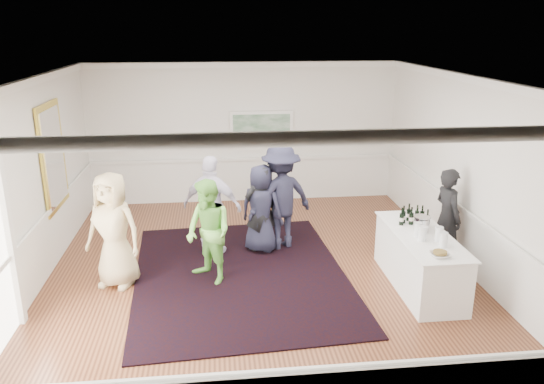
{
  "coord_description": "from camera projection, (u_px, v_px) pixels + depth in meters",
  "views": [
    {
      "loc": [
        -0.68,
        -7.95,
        3.97
      ],
      "look_at": [
        0.23,
        0.2,
        1.38
      ],
      "focal_mm": 35.0,
      "sensor_mm": 36.0,
      "label": 1
    }
  ],
  "objects": [
    {
      "name": "floor",
      "position": [
        260.0,
        275.0,
        8.8
      ],
      "size": [
        8.0,
        8.0,
        0.0
      ],
      "primitive_type": "plane",
      "color": "brown",
      "rests_on": "ground"
    },
    {
      "name": "ceiling",
      "position": [
        258.0,
        79.0,
        7.83
      ],
      "size": [
        7.0,
        8.0,
        0.02
      ],
      "primitive_type": "cube",
      "color": "white",
      "rests_on": "wall_back"
    },
    {
      "name": "wall_left",
      "position": [
        27.0,
        190.0,
        7.95
      ],
      "size": [
        0.02,
        8.0,
        3.2
      ],
      "primitive_type": "cube",
      "color": "white",
      "rests_on": "floor"
    },
    {
      "name": "wall_right",
      "position": [
        471.0,
        176.0,
        8.68
      ],
      "size": [
        0.02,
        8.0,
        3.2
      ],
      "primitive_type": "cube",
      "color": "white",
      "rests_on": "floor"
    },
    {
      "name": "wall_back",
      "position": [
        244.0,
        133.0,
        12.11
      ],
      "size": [
        7.0,
        0.02,
        3.2
      ],
      "primitive_type": "cube",
      "color": "white",
      "rests_on": "floor"
    },
    {
      "name": "wall_front",
      "position": [
        300.0,
        315.0,
        4.53
      ],
      "size": [
        7.0,
        0.02,
        3.2
      ],
      "primitive_type": "cube",
      "color": "white",
      "rests_on": "floor"
    },
    {
      "name": "wainscoting",
      "position": [
        260.0,
        247.0,
        8.65
      ],
      "size": [
        7.0,
        8.0,
        1.0
      ],
      "primitive_type": null,
      "color": "white",
      "rests_on": "floor"
    },
    {
      "name": "mirror",
      "position": [
        53.0,
        157.0,
        9.13
      ],
      "size": [
        0.05,
        1.25,
        1.85
      ],
      "color": "gold",
      "rests_on": "wall_left"
    },
    {
      "name": "landscape_painting",
      "position": [
        261.0,
        126.0,
        12.04
      ],
      "size": [
        1.44,
        0.06,
        0.66
      ],
      "color": "white",
      "rests_on": "wall_back"
    },
    {
      "name": "area_rug",
      "position": [
        240.0,
        274.0,
        8.8
      ],
      "size": [
        3.69,
        4.69,
        0.02
      ],
      "primitive_type": "cube",
      "rotation": [
        0.0,
        0.0,
        0.06
      ],
      "color": "black",
      "rests_on": "floor"
    },
    {
      "name": "serving_table",
      "position": [
        420.0,
        260.0,
        8.31
      ],
      "size": [
        0.83,
        2.19,
        0.88
      ],
      "color": "white",
      "rests_on": "floor"
    },
    {
      "name": "bartender",
      "position": [
        447.0,
        218.0,
        8.96
      ],
      "size": [
        0.51,
        0.68,
        1.71
      ],
      "primitive_type": "imported",
      "rotation": [
        0.0,
        0.0,
        1.73
      ],
      "color": "black",
      "rests_on": "floor"
    },
    {
      "name": "guest_tan",
      "position": [
        113.0,
        230.0,
        8.22
      ],
      "size": [
        1.06,
        0.87,
        1.85
      ],
      "primitive_type": "imported",
      "rotation": [
        0.0,
        0.0,
        -0.36
      ],
      "color": "tan",
      "rests_on": "floor"
    },
    {
      "name": "guest_green",
      "position": [
        209.0,
        232.0,
        8.36
      ],
      "size": [
        1.01,
        1.04,
        1.69
      ],
      "primitive_type": "imported",
      "rotation": [
        0.0,
        0.0,
        -0.91
      ],
      "color": "#75C64F",
      "rests_on": "floor"
    },
    {
      "name": "guest_lilac",
      "position": [
        212.0,
        207.0,
        9.33
      ],
      "size": [
        1.16,
        0.82,
        1.83
      ],
      "primitive_type": "imported",
      "rotation": [
        0.0,
        0.0,
        2.76
      ],
      "color": "silver",
      "rests_on": "floor"
    },
    {
      "name": "guest_dark_a",
      "position": [
        281.0,
        197.0,
        9.64
      ],
      "size": [
        1.44,
        1.15,
        1.95
      ],
      "primitive_type": "imported",
      "rotation": [
        0.0,
        0.0,
        3.53
      ],
      "color": "#1E1E33",
      "rests_on": "floor"
    },
    {
      "name": "guest_dark_b",
      "position": [
        261.0,
        209.0,
        9.52
      ],
      "size": [
        0.64,
        0.48,
        1.6
      ],
      "primitive_type": "imported",
      "rotation": [
        0.0,
        0.0,
        3.32
      ],
      "color": "black",
      "rests_on": "floor"
    },
    {
      "name": "guest_navy",
      "position": [
        261.0,
        209.0,
        9.53
      ],
      "size": [
        0.94,
        0.83,
        1.62
      ],
      "primitive_type": "imported",
      "rotation": [
        0.0,
        0.0,
        2.64
      ],
      "color": "#1E1E33",
      "rests_on": "floor"
    },
    {
      "name": "wine_bottles",
      "position": [
        414.0,
        215.0,
        8.56
      ],
      "size": [
        0.45,
        0.38,
        0.31
      ],
      "color": "black",
      "rests_on": "serving_table"
    },
    {
      "name": "juice_pitchers",
      "position": [
        431.0,
        234.0,
        7.87
      ],
      "size": [
        0.36,
        0.54,
        0.24
      ],
      "color": "#70A23A",
      "rests_on": "serving_table"
    },
    {
      "name": "ice_bucket",
      "position": [
        421.0,
        224.0,
        8.26
      ],
      "size": [
        0.26,
        0.26,
        0.24
      ],
      "primitive_type": "cylinder",
      "color": "silver",
      "rests_on": "serving_table"
    },
    {
      "name": "nut_bowl",
      "position": [
        440.0,
        254.0,
        7.38
      ],
      "size": [
        0.28,
        0.28,
        0.08
      ],
      "color": "white",
      "rests_on": "serving_table"
    }
  ]
}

